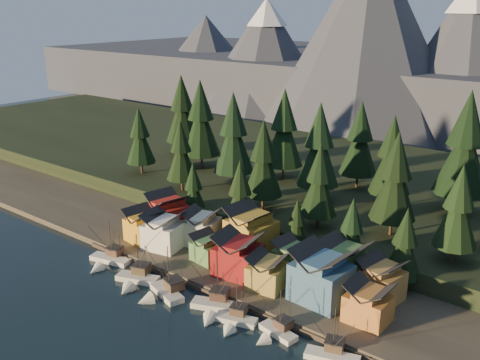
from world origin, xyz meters
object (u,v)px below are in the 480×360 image
Objects in this scene: boat_5 at (275,327)px; house_front_1 at (163,229)px; boat_0 at (107,256)px; boat_4 at (234,315)px; house_back_1 at (202,226)px; boat_3 at (215,301)px; house_front_0 at (144,225)px; boat_6 at (331,353)px; boat_1 at (135,273)px; house_back_0 at (168,211)px; boat_2 at (162,286)px.

house_front_1 reaches higher than boat_5.
boat_4 is at bearing -14.92° from boat_0.
house_back_1 is (12.39, 19.99, 4.04)m from boat_0.
boat_3 is 1.29× the size of house_front_0.
boat_0 is at bearing 162.74° from boat_6.
boat_1 is 47.68m from boat_6.
house_front_0 reaches higher than boat_5.
boat_0 is 21.33m from house_back_0.
boat_0 is 23.86m from house_back_1.
boat_2 is 1.30× the size of house_back_1.
boat_6 is 1.16× the size of house_front_0.
boat_2 reaches higher than boat_5.
boat_5 is at bearing -12.71° from boat_0.
house_front_1 is (6.46, 12.49, 4.15)m from boat_0.
boat_6 is (60.02, -0.45, -0.06)m from boat_0.
house_front_1 is 9.56m from house_back_1.
boat_1 is 0.97× the size of boat_2.
boat_2 reaches higher than boat_3.
boat_4 is (18.25, 1.29, -0.52)m from boat_2.
boat_1 is at bearing -104.49° from house_back_1.
boat_2 reaches higher than boat_4.
house_back_0 is at bearing 117.45° from house_front_1.
boat_0 is 39.60m from boat_4.
boat_1 is 1.00× the size of boat_3.
boat_4 is 1.01× the size of house_front_1.
boat_3 is at bearing 162.33° from boat_6.
boat_6 is at bearing -16.98° from boat_1.
boat_5 is at bearing -43.58° from house_back_1.
boat_3 is at bearing -36.63° from house_front_1.
house_front_1 is at bearing 140.84° from boat_4.
house_back_0 is at bearing 126.52° from boat_3.
house_back_1 is (-8.94, 22.66, 3.61)m from boat_2.
boat_2 is at bearing -22.09° from boat_1.
boat_0 is at bearing -136.24° from house_back_1.
boat_3 reaches higher than house_front_0.
house_back_0 is (-48.29, 20.64, 4.72)m from boat_5.
boat_3 is at bearing -168.43° from boat_5.
boat_0 is at bearing -169.77° from boat_2.
house_back_0 is at bearing 167.47° from boat_5.
boat_0 is at bearing -169.18° from boat_5.
boat_1 reaches higher than house_back_1.
boat_3 reaches higher than boat_6.
house_front_1 is (-14.87, 15.17, 3.71)m from boat_2.
boat_5 is (26.61, 2.85, -0.49)m from boat_2.
boat_5 is (47.94, 0.18, -0.05)m from boat_0.
boat_4 is 0.95× the size of boat_6.
house_front_0 reaches higher than boat_6.
boat_0 is 1.05× the size of house_back_0.
house_back_1 is (0.02, 22.19, 3.77)m from boat_1.
boat_0 is 14.66m from house_front_1.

